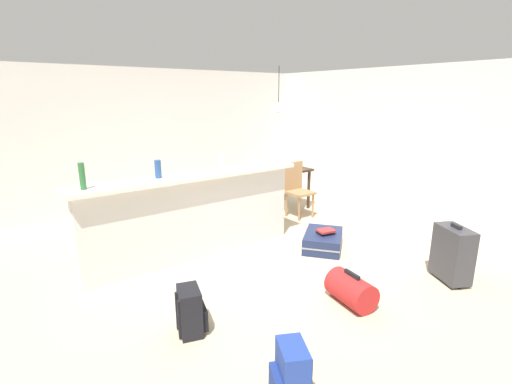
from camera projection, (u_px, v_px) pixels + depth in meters
The scene contains 18 objects.
ground_plane at pixel (259, 252), 4.99m from camera, with size 13.00×13.00×0.05m, color #BCAD8E.
wall_back at pixel (163, 137), 7.04m from camera, with size 6.60×0.10×2.50m, color silver.
wall_right at pixel (385, 140), 6.66m from camera, with size 0.10×6.00×2.50m, color silver.
partition_half_wall at pixel (195, 218), 4.68m from camera, with size 2.80×0.20×1.04m, color silver.
bar_countertop at pixel (193, 176), 4.54m from camera, with size 2.96×0.40×0.05m, color white.
bottle_green at pixel (82, 176), 3.76m from camera, with size 0.06×0.06×0.28m, color #2D6B38.
bottle_blue at pixel (158, 169), 4.29m from camera, with size 0.08×0.08×0.21m, color #284C89.
bottle_white at pixel (223, 162), 4.69m from camera, with size 0.06×0.06×0.23m, color silver.
bottle_clear at pixel (271, 152), 5.29m from camera, with size 0.07×0.07×0.29m, color silver.
dining_table at pixel (276, 174), 6.69m from camera, with size 1.10×0.80×0.74m.
dining_chair_near_partition at pixel (297, 187), 6.30m from camera, with size 0.40×0.40×0.93m.
pendant_lamp at pixel (279, 106), 6.36m from camera, with size 0.34×0.34×0.78m.
suitcase_flat_navy at pixel (323, 240), 5.05m from camera, with size 0.86×0.81×0.22m.
backpack_black at pixel (191, 312), 3.23m from camera, with size 0.30×0.32×0.42m.
duffel_bag_red at pixel (351, 290), 3.69m from camera, with size 0.37×0.52×0.34m.
backpack_blue at pixel (291, 374), 2.50m from camera, with size 0.32×0.33×0.42m.
suitcase_upright_charcoal at pixel (452, 253), 4.10m from camera, with size 0.42×0.50×0.67m.
book_stack at pixel (326, 231), 4.99m from camera, with size 0.27×0.22×0.06m.
Camera 1 is at (-2.79, -3.68, 2.03)m, focal length 26.01 mm.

